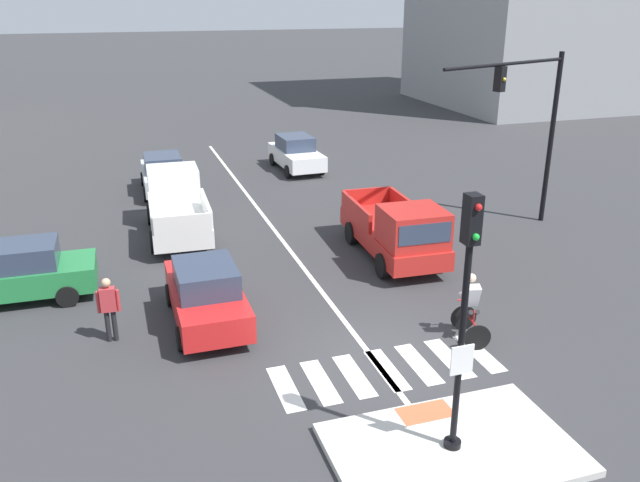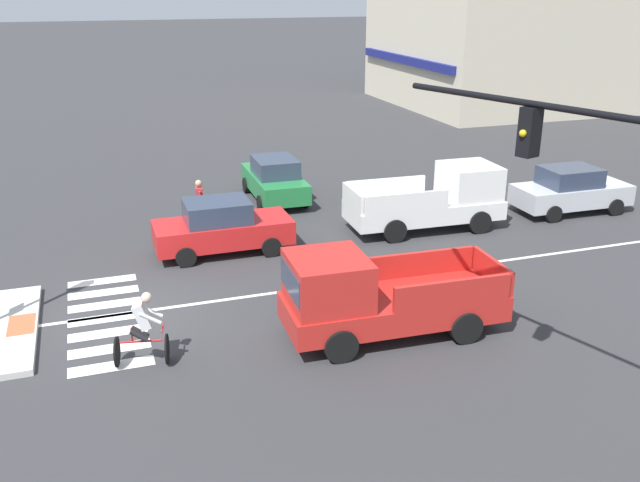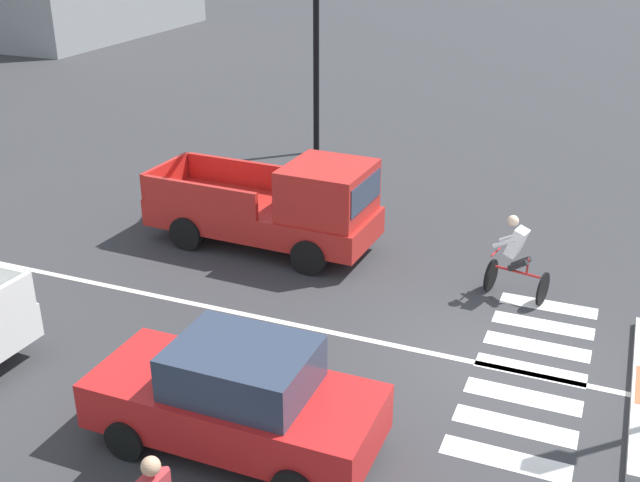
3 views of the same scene
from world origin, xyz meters
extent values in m
plane|color=#333335|center=(0.00, 0.00, 0.00)|extent=(300.00, 300.00, 0.00)
cube|color=#DB5B38|center=(0.00, -2.45, 0.15)|extent=(1.10, 0.60, 0.01)
cube|color=silver|center=(-2.38, -0.54, 0.00)|extent=(0.44, 1.80, 0.01)
cube|color=silver|center=(-1.59, -0.54, 0.00)|extent=(0.44, 1.80, 0.01)
cube|color=silver|center=(-0.79, -0.54, 0.00)|extent=(0.44, 1.80, 0.01)
cube|color=silver|center=(0.00, -0.54, 0.00)|extent=(0.44, 1.80, 0.01)
cube|color=silver|center=(0.79, -0.54, 0.00)|extent=(0.44, 1.80, 0.01)
cube|color=silver|center=(1.59, -0.54, 0.00)|extent=(0.44, 1.80, 0.01)
cube|color=silver|center=(2.38, -0.54, 0.00)|extent=(0.44, 1.80, 0.01)
cube|color=silver|center=(-0.11, 10.00, 0.00)|extent=(0.14, 28.00, 0.01)
cylinder|color=black|center=(6.98, 6.36, 5.90)|extent=(5.58, 1.98, 0.11)
cube|color=black|center=(6.70, 6.27, 5.45)|extent=(0.34, 0.37, 0.80)
sphere|color=gold|center=(6.75, 6.11, 5.45)|extent=(0.12, 0.12, 0.12)
cube|color=navy|center=(-25.13, 19.30, 3.10)|extent=(12.61, 0.30, 0.50)
cube|color=red|center=(-3.50, 3.08, 0.65)|extent=(1.71, 4.10, 0.70)
cube|color=#2D384C|center=(-3.50, 2.93, 1.32)|extent=(1.48, 1.90, 0.64)
cylinder|color=black|center=(-4.33, 4.35, 0.30)|extent=(0.18, 0.60, 0.60)
cylinder|color=black|center=(-2.66, 4.35, 0.30)|extent=(0.18, 0.60, 0.60)
cylinder|color=black|center=(-4.33, 1.81, 0.30)|extent=(0.18, 0.60, 0.60)
cylinder|color=black|center=(-2.67, 1.81, 0.30)|extent=(0.18, 0.60, 0.60)
cube|color=silver|center=(-3.41, 15.60, 0.65)|extent=(1.78, 4.13, 0.70)
cube|color=#2D384C|center=(-3.41, 15.45, 1.32)|extent=(1.52, 1.93, 0.64)
cylinder|color=black|center=(-4.21, 16.88, 0.30)|extent=(0.19, 0.60, 0.60)
cylinder|color=black|center=(-2.55, 16.85, 0.30)|extent=(0.19, 0.60, 0.60)
cylinder|color=black|center=(-4.27, 14.34, 0.30)|extent=(0.19, 0.60, 0.60)
cylinder|color=black|center=(-2.60, 14.31, 0.30)|extent=(0.19, 0.60, 0.60)
cube|color=#237A3D|center=(-8.24, 5.98, 0.65)|extent=(4.13, 1.78, 0.70)
cube|color=#2D384C|center=(-8.09, 5.98, 1.32)|extent=(1.93, 1.52, 0.64)
cylinder|color=black|center=(-9.53, 5.17, 0.30)|extent=(0.60, 0.19, 0.60)
cylinder|color=black|center=(-9.49, 6.84, 0.30)|extent=(0.60, 0.19, 0.60)
cylinder|color=black|center=(-6.98, 5.12, 0.30)|extent=(0.60, 0.19, 0.60)
cylinder|color=black|center=(-6.95, 6.79, 0.30)|extent=(0.60, 0.19, 0.60)
cube|color=white|center=(-3.45, 9.79, 0.68)|extent=(2.10, 5.17, 0.60)
cube|color=white|center=(-3.38, 11.39, 1.53)|extent=(1.87, 1.77, 1.10)
cube|color=#2D384C|center=(-3.35, 12.22, 1.61)|extent=(1.62, 0.14, 0.60)
cube|color=white|center=(-4.38, 8.81, 1.28)|extent=(0.23, 2.81, 0.60)
cube|color=white|center=(-2.60, 8.74, 1.28)|extent=(0.23, 2.81, 0.60)
cube|color=white|center=(-3.55, 7.29, 1.28)|extent=(1.80, 0.17, 0.60)
cylinder|color=black|center=(-4.29, 11.41, 0.38)|extent=(0.27, 0.77, 0.76)
cylinder|color=black|center=(-2.47, 11.34, 0.38)|extent=(0.27, 0.77, 0.76)
cylinder|color=black|center=(-4.41, 8.43, 0.38)|extent=(0.27, 0.77, 0.76)
cylinder|color=black|center=(-2.59, 8.35, 0.38)|extent=(0.27, 0.77, 0.76)
cube|color=red|center=(2.92, 5.80, 0.68)|extent=(2.11, 5.17, 0.60)
cube|color=red|center=(2.85, 4.20, 1.53)|extent=(1.87, 1.77, 1.10)
cube|color=#2D384C|center=(2.82, 3.37, 1.61)|extent=(1.62, 0.15, 0.60)
cube|color=red|center=(3.85, 6.78, 1.28)|extent=(0.23, 2.81, 0.60)
cube|color=red|center=(2.07, 6.85, 1.28)|extent=(0.23, 2.81, 0.60)
cube|color=red|center=(3.02, 8.29, 1.28)|extent=(1.80, 0.17, 0.60)
cylinder|color=black|center=(3.76, 4.18, 0.38)|extent=(0.27, 0.77, 0.76)
cylinder|color=black|center=(1.94, 4.25, 0.38)|extent=(0.27, 0.77, 0.76)
cylinder|color=black|center=(3.88, 7.16, 0.38)|extent=(0.27, 0.77, 0.76)
cylinder|color=black|center=(2.06, 7.23, 0.38)|extent=(0.27, 0.77, 0.76)
cylinder|color=black|center=(2.60, 0.63, 0.33)|extent=(0.65, 0.17, 0.66)
cylinder|color=black|center=(2.39, -0.40, 0.33)|extent=(0.65, 0.17, 0.66)
cylinder|color=#B21E1E|center=(2.50, 0.11, 0.55)|extent=(0.23, 0.88, 0.05)
cylinder|color=#B21E1E|center=(2.46, -0.06, 0.73)|extent=(0.04, 0.04, 0.30)
cylinder|color=#B21E1E|center=(2.59, 0.58, 0.85)|extent=(0.44, 0.12, 0.04)
cylinder|color=black|center=(2.41, 0.11, 0.73)|extent=(0.20, 0.41, 0.33)
cylinder|color=black|center=(2.57, 0.08, 0.73)|extent=(0.20, 0.41, 0.33)
cube|color=silver|center=(2.51, 0.19, 1.16)|extent=(0.41, 0.44, 0.60)
sphere|color=beige|center=(2.54, 0.31, 1.57)|extent=(0.22, 0.22, 0.22)
cylinder|color=silver|center=(2.39, 0.40, 1.16)|extent=(0.17, 0.46, 0.31)
cylinder|color=silver|center=(2.71, 0.34, 1.16)|extent=(0.17, 0.46, 0.31)
cylinder|color=black|center=(-5.80, 2.78, 0.41)|extent=(0.12, 0.12, 0.82)
cylinder|color=black|center=(-5.96, 2.79, 0.41)|extent=(0.12, 0.12, 0.82)
cube|color=#B73338|center=(-5.88, 2.79, 1.12)|extent=(0.38, 0.25, 0.60)
cylinder|color=#B73338|center=(-5.65, 2.77, 1.07)|extent=(0.09, 0.09, 0.56)
cylinder|color=#B73338|center=(-6.11, 2.81, 1.07)|extent=(0.09, 0.09, 0.56)
sphere|color=tan|center=(-5.88, 2.79, 1.56)|extent=(0.22, 0.22, 0.22)
camera|label=1|loc=(-5.40, -12.19, 7.97)|focal=36.47mm
camera|label=2|loc=(16.03, -0.47, 7.69)|focal=38.75mm
camera|label=3|loc=(-11.28, -1.37, 7.13)|focal=43.25mm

